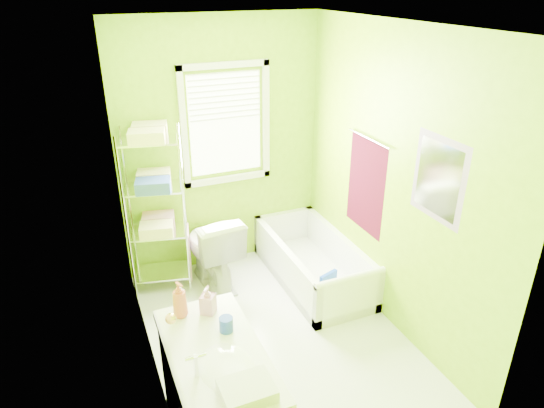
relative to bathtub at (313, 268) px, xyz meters
name	(u,v)px	position (x,y,z in m)	size (l,w,h in m)	color
ground	(277,337)	(-0.70, -0.66, -0.16)	(2.90, 2.90, 0.00)	silver
room_envelope	(278,174)	(-0.70, -0.66, 1.39)	(2.14, 2.94, 2.62)	#7BAC08
window	(226,118)	(-0.65, 0.76, 1.46)	(0.92, 0.05, 1.22)	white
door	(177,355)	(-1.73, -1.66, 0.84)	(0.09, 0.80, 2.00)	white
right_wall_decor	(392,182)	(0.34, -0.68, 1.16)	(0.04, 1.48, 1.17)	#430718
bathtub	(313,268)	(0.00, 0.00, 0.00)	(0.71, 1.52, 0.49)	white
toilet	(212,248)	(-0.97, 0.37, 0.25)	(0.46, 0.80, 0.82)	white
vanity	(219,399)	(-1.48, -1.54, 0.29)	(0.56, 1.10, 1.09)	silver
wire_shelf_unit	(156,193)	(-1.43, 0.53, 0.87)	(0.62, 0.51, 1.68)	silver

